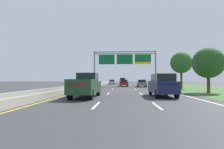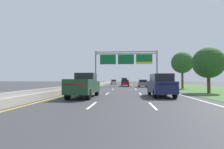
{
  "view_description": "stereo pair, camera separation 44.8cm",
  "coord_description": "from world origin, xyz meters",
  "px_view_note": "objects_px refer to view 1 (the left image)",
  "views": [
    {
      "loc": [
        -0.22,
        -0.31,
        1.59
      ],
      "look_at": [
        -1.75,
        25.09,
        2.32
      ],
      "focal_mm": 28.07,
      "sensor_mm": 36.0,
      "label": 1
    },
    {
      "loc": [
        0.22,
        -0.28,
        1.59
      ],
      "look_at": [
        -1.75,
        25.09,
        2.32
      ],
      "focal_mm": 28.07,
      "sensor_mm": 36.0,
      "label": 2
    }
  ],
  "objects_px": {
    "pickup_truck_darkgreen": "(86,85)",
    "roadside_tree_mid": "(181,63)",
    "car_navy_right_lane_suv": "(162,85)",
    "car_red_centre_lane_sedan": "(124,83)",
    "overhead_sign_gantry": "(125,61)",
    "car_grey_right_lane_sedan": "(142,83)",
    "car_silver_left_lane_sedan": "(112,82)",
    "car_gold_centre_lane_suv": "(123,81)",
    "roadside_tree_near": "(208,63)"
  },
  "relations": [
    {
      "from": "car_grey_right_lane_sedan",
      "to": "roadside_tree_mid",
      "type": "height_order",
      "value": "roadside_tree_mid"
    },
    {
      "from": "roadside_tree_near",
      "to": "car_gold_centre_lane_suv",
      "type": "bearing_deg",
      "value": 106.37
    },
    {
      "from": "pickup_truck_darkgreen",
      "to": "car_silver_left_lane_sedan",
      "type": "height_order",
      "value": "pickup_truck_darkgreen"
    },
    {
      "from": "car_grey_right_lane_sedan",
      "to": "car_silver_left_lane_sedan",
      "type": "distance_m",
      "value": 22.7
    },
    {
      "from": "pickup_truck_darkgreen",
      "to": "roadside_tree_near",
      "type": "xyz_separation_m",
      "value": [
        13.45,
        5.88,
        2.48
      ]
    },
    {
      "from": "car_silver_left_lane_sedan",
      "to": "car_gold_centre_lane_suv",
      "type": "distance_m",
      "value": 4.79
    },
    {
      "from": "pickup_truck_darkgreen",
      "to": "car_gold_centre_lane_suv",
      "type": "xyz_separation_m",
      "value": [
        3.31,
        40.38,
        0.02
      ]
    },
    {
      "from": "car_silver_left_lane_sedan",
      "to": "car_red_centre_lane_sedan",
      "type": "xyz_separation_m",
      "value": [
        3.85,
        -17.43,
        0.0
      ]
    },
    {
      "from": "overhead_sign_gantry",
      "to": "roadside_tree_near",
      "type": "height_order",
      "value": "overhead_sign_gantry"
    },
    {
      "from": "roadside_tree_near",
      "to": "overhead_sign_gantry",
      "type": "bearing_deg",
      "value": 115.06
    },
    {
      "from": "car_gold_centre_lane_suv",
      "to": "car_silver_left_lane_sedan",
      "type": "bearing_deg",
      "value": 48.78
    },
    {
      "from": "car_navy_right_lane_suv",
      "to": "car_silver_left_lane_sedan",
      "type": "distance_m",
      "value": 43.04
    },
    {
      "from": "car_red_centre_lane_sedan",
      "to": "car_grey_right_lane_sedan",
      "type": "bearing_deg",
      "value": -137.71
    },
    {
      "from": "pickup_truck_darkgreen",
      "to": "roadside_tree_mid",
      "type": "relative_size",
      "value": 0.84
    },
    {
      "from": "roadside_tree_near",
      "to": "roadside_tree_mid",
      "type": "distance_m",
      "value": 10.33
    },
    {
      "from": "roadside_tree_mid",
      "to": "roadside_tree_near",
      "type": "bearing_deg",
      "value": -91.33
    },
    {
      "from": "roadside_tree_mid",
      "to": "car_silver_left_lane_sedan",
      "type": "bearing_deg",
      "value": 116.93
    },
    {
      "from": "car_silver_left_lane_sedan",
      "to": "car_gold_centre_lane_suv",
      "type": "height_order",
      "value": "car_gold_centre_lane_suv"
    },
    {
      "from": "car_gold_centre_lane_suv",
      "to": "roadside_tree_near",
      "type": "height_order",
      "value": "roadside_tree_near"
    },
    {
      "from": "pickup_truck_darkgreen",
      "to": "car_navy_right_lane_suv",
      "type": "xyz_separation_m",
      "value": [
        7.0,
        1.15,
        0.02
      ]
    },
    {
      "from": "pickup_truck_darkgreen",
      "to": "roadside_tree_mid",
      "type": "height_order",
      "value": "roadside_tree_mid"
    },
    {
      "from": "car_grey_right_lane_sedan",
      "to": "car_red_centre_lane_sedan",
      "type": "distance_m",
      "value": 5.46
    },
    {
      "from": "overhead_sign_gantry",
      "to": "car_navy_right_lane_suv",
      "type": "height_order",
      "value": "overhead_sign_gantry"
    },
    {
      "from": "roadside_tree_mid",
      "to": "car_grey_right_lane_sedan",
      "type": "bearing_deg",
      "value": 136.37
    },
    {
      "from": "car_navy_right_lane_suv",
      "to": "car_red_centre_lane_sedan",
      "type": "xyz_separation_m",
      "value": [
        -3.39,
        24.99,
        -0.28
      ]
    },
    {
      "from": "overhead_sign_gantry",
      "to": "pickup_truck_darkgreen",
      "type": "xyz_separation_m",
      "value": [
        -3.8,
        -26.51,
        -4.99
      ]
    },
    {
      "from": "overhead_sign_gantry",
      "to": "car_red_centre_lane_sedan",
      "type": "distance_m",
      "value": 5.26
    },
    {
      "from": "car_grey_right_lane_sedan",
      "to": "car_red_centre_lane_sedan",
      "type": "height_order",
      "value": "same"
    },
    {
      "from": "car_grey_right_lane_sedan",
      "to": "car_navy_right_lane_suv",
      "type": "bearing_deg",
      "value": -179.4
    },
    {
      "from": "car_red_centre_lane_sedan",
      "to": "pickup_truck_darkgreen",
      "type": "bearing_deg",
      "value": 170.95
    },
    {
      "from": "car_silver_left_lane_sedan",
      "to": "roadside_tree_mid",
      "type": "height_order",
      "value": "roadside_tree_mid"
    },
    {
      "from": "pickup_truck_darkgreen",
      "to": "car_navy_right_lane_suv",
      "type": "relative_size",
      "value": 1.15
    },
    {
      "from": "pickup_truck_darkgreen",
      "to": "car_navy_right_lane_suv",
      "type": "distance_m",
      "value": 7.09
    },
    {
      "from": "car_grey_right_lane_sedan",
      "to": "roadside_tree_near",
      "type": "distance_m",
      "value": 17.62
    },
    {
      "from": "overhead_sign_gantry",
      "to": "car_red_centre_lane_sedan",
      "type": "xyz_separation_m",
      "value": [
        -0.2,
        -0.36,
        -5.25
      ]
    },
    {
      "from": "car_navy_right_lane_suv",
      "to": "roadside_tree_mid",
      "type": "bearing_deg",
      "value": -24.8
    },
    {
      "from": "car_gold_centre_lane_suv",
      "to": "roadside_tree_mid",
      "type": "height_order",
      "value": "roadside_tree_mid"
    },
    {
      "from": "overhead_sign_gantry",
      "to": "car_silver_left_lane_sedan",
      "type": "xyz_separation_m",
      "value": [
        -4.05,
        17.07,
        -5.25
      ]
    },
    {
      "from": "car_red_centre_lane_sedan",
      "to": "roadside_tree_mid",
      "type": "xyz_separation_m",
      "value": [
        10.08,
        -9.99,
        3.74
      ]
    },
    {
      "from": "car_grey_right_lane_sedan",
      "to": "roadside_tree_mid",
      "type": "bearing_deg",
      "value": -132.04
    },
    {
      "from": "car_red_centre_lane_sedan",
      "to": "car_gold_centre_lane_suv",
      "type": "xyz_separation_m",
      "value": [
        -0.29,
        14.23,
        0.28
      ]
    },
    {
      "from": "car_silver_left_lane_sedan",
      "to": "overhead_sign_gantry",
      "type": "bearing_deg",
      "value": -166.45
    },
    {
      "from": "overhead_sign_gantry",
      "to": "car_navy_right_lane_suv",
      "type": "xyz_separation_m",
      "value": [
        3.19,
        -25.35,
        -4.97
      ]
    },
    {
      "from": "roadside_tree_near",
      "to": "roadside_tree_mid",
      "type": "xyz_separation_m",
      "value": [
        0.24,
        10.28,
        1.0
      ]
    },
    {
      "from": "pickup_truck_darkgreen",
      "to": "car_red_centre_lane_sedan",
      "type": "distance_m",
      "value": 26.39
    },
    {
      "from": "overhead_sign_gantry",
      "to": "car_grey_right_lane_sedan",
      "type": "distance_m",
      "value": 7.67
    },
    {
      "from": "pickup_truck_darkgreen",
      "to": "roadside_tree_mid",
      "type": "xyz_separation_m",
      "value": [
        13.69,
        16.15,
        3.48
      ]
    },
    {
      "from": "car_silver_left_lane_sedan",
      "to": "roadside_tree_mid",
      "type": "distance_m",
      "value": 30.99
    },
    {
      "from": "overhead_sign_gantry",
      "to": "car_grey_right_lane_sedan",
      "type": "height_order",
      "value": "overhead_sign_gantry"
    },
    {
      "from": "roadside_tree_mid",
      "to": "car_gold_centre_lane_suv",
      "type": "bearing_deg",
      "value": 113.18
    }
  ]
}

